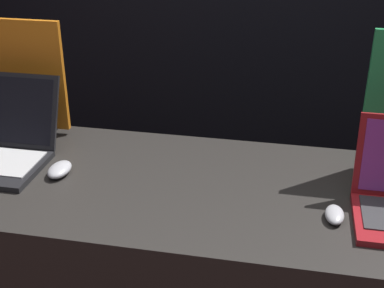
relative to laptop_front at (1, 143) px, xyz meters
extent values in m
cube|color=black|center=(0.00, 0.12, 0.08)|extent=(0.34, 0.12, 0.26)
cube|color=black|center=(0.00, 0.11, 0.09)|extent=(0.31, 0.10, 0.22)
ellipsoid|color=#B2B2B7|center=(0.24, -0.06, -0.05)|extent=(0.07, 0.12, 0.04)
cube|color=black|center=(0.00, 0.25, -0.05)|extent=(0.17, 0.07, 0.02)
cube|color=orange|center=(0.00, 0.25, 0.17)|extent=(0.30, 0.02, 0.43)
ellipsoid|color=#B2B2B7|center=(1.16, -0.16, -0.05)|extent=(0.06, 0.10, 0.03)
camera|label=1|loc=(1.00, -1.55, 0.83)|focal=50.00mm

